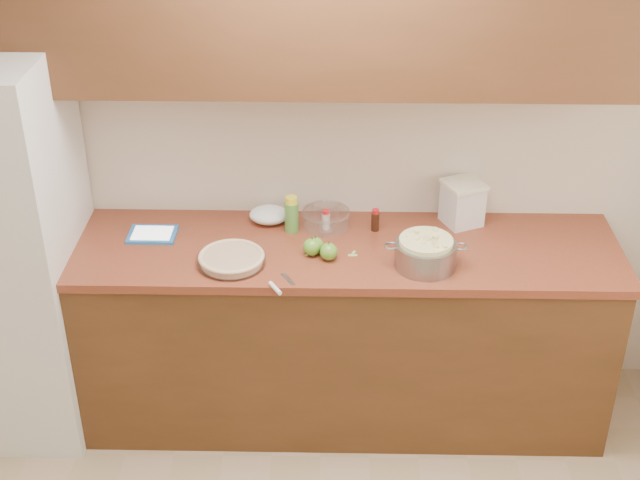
{
  "coord_description": "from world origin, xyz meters",
  "views": [
    {
      "loc": [
        0.06,
        -1.91,
        2.92
      ],
      "look_at": [
        -0.01,
        1.43,
        0.98
      ],
      "focal_mm": 50.0,
      "sensor_mm": 36.0,
      "label": 1
    }
  ],
  "objects_px": {
    "colander": "(425,253)",
    "flour_canister": "(462,203)",
    "tablet": "(152,234)",
    "pie": "(231,259)"
  },
  "relations": [
    {
      "from": "pie",
      "to": "flour_canister",
      "type": "height_order",
      "value": "flour_canister"
    },
    {
      "from": "colander",
      "to": "flour_canister",
      "type": "height_order",
      "value": "flour_canister"
    },
    {
      "from": "flour_canister",
      "to": "colander",
      "type": "bearing_deg",
      "value": -117.29
    },
    {
      "from": "tablet",
      "to": "pie",
      "type": "bearing_deg",
      "value": -30.63
    },
    {
      "from": "tablet",
      "to": "flour_canister",
      "type": "bearing_deg",
      "value": 6.84
    },
    {
      "from": "pie",
      "to": "flour_canister",
      "type": "distance_m",
      "value": 1.09
    },
    {
      "from": "colander",
      "to": "flour_canister",
      "type": "distance_m",
      "value": 0.43
    },
    {
      "from": "pie",
      "to": "flour_canister",
      "type": "xyz_separation_m",
      "value": [
        1.02,
        0.38,
        0.08
      ]
    },
    {
      "from": "pie",
      "to": "tablet",
      "type": "relative_size",
      "value": 1.36
    },
    {
      "from": "pie",
      "to": "colander",
      "type": "relative_size",
      "value": 0.83
    }
  ]
}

